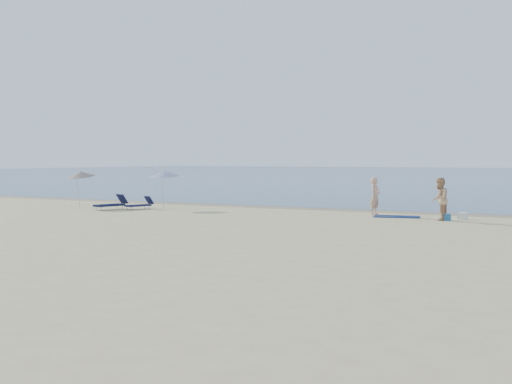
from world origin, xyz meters
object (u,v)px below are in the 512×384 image
blue_cooler (446,217)px  umbrella_near (165,174)px  person_left (375,196)px  person_right (440,199)px

blue_cooler → umbrella_near: umbrella_near is taller
person_left → person_right: person_right is taller
person_left → umbrella_near: size_ratio=0.83×
person_left → umbrella_near: (-10.94, -1.35, 0.95)m
person_left → blue_cooler: size_ratio=4.38×
person_left → blue_cooler: person_left is taller
person_right → umbrella_near: (-14.13, -0.12, 0.92)m
blue_cooler → person_left: bearing=150.6°
umbrella_near → person_left: bearing=14.3°
person_left → blue_cooler: 3.72m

